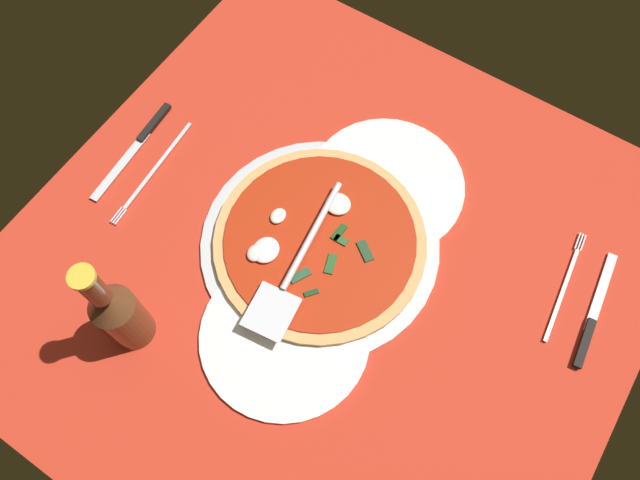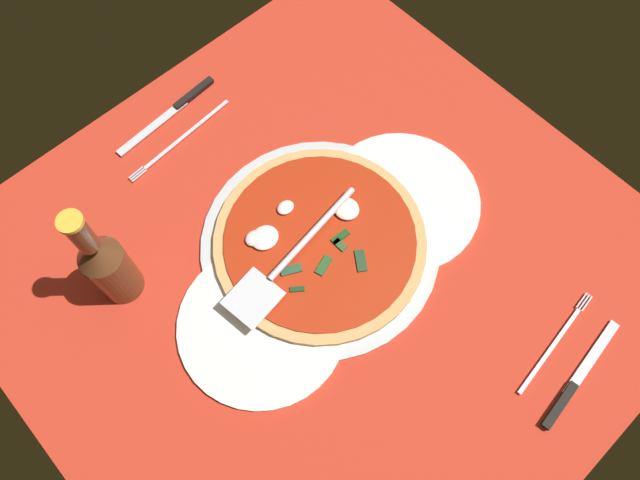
% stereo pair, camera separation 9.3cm
% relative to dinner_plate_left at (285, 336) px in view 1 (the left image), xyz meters
% --- Properties ---
extents(ground_plane, '(0.92, 0.92, 0.01)m').
position_rel_dinner_plate_left_xyz_m(ground_plane, '(0.13, 0.01, -0.01)').
color(ground_plane, red).
extents(checker_pattern, '(0.92, 0.92, 0.00)m').
position_rel_dinner_plate_left_xyz_m(checker_pattern, '(0.13, 0.01, -0.01)').
color(checker_pattern, silver).
rests_on(checker_pattern, ground_plane).
extents(pizza_pan, '(0.37, 0.37, 0.01)m').
position_rel_dinner_plate_left_xyz_m(pizza_pan, '(0.15, 0.04, -0.00)').
color(pizza_pan, silver).
rests_on(pizza_pan, ground_plane).
extents(dinner_plate_left, '(0.25, 0.25, 0.01)m').
position_rel_dinner_plate_left_xyz_m(dinner_plate_left, '(0.00, 0.00, 0.00)').
color(dinner_plate_left, white).
rests_on(dinner_plate_left, ground_plane).
extents(dinner_plate_right, '(0.25, 0.25, 0.01)m').
position_rel_dinner_plate_left_xyz_m(dinner_plate_right, '(0.30, 0.00, 0.00)').
color(dinner_plate_right, white).
rests_on(dinner_plate_right, ground_plane).
extents(pizza, '(0.33, 0.33, 0.02)m').
position_rel_dinner_plate_left_xyz_m(pizza, '(0.15, 0.04, 0.01)').
color(pizza, tan).
rests_on(pizza, pizza_pan).
extents(pizza_server, '(0.27, 0.07, 0.01)m').
position_rel_dinner_plate_left_xyz_m(pizza_server, '(0.09, 0.04, 0.03)').
color(pizza_server, silver).
rests_on(pizza_server, pizza).
extents(place_setting_near, '(0.20, 0.13, 0.01)m').
position_rel_dinner_plate_left_xyz_m(place_setting_near, '(0.28, -0.34, -0.00)').
color(place_setting_near, white).
rests_on(place_setting_near, ground_plane).
extents(place_setting_far, '(0.23, 0.13, 0.01)m').
position_rel_dinner_plate_left_xyz_m(place_setting_far, '(0.12, 0.37, -0.00)').
color(place_setting_far, white).
rests_on(place_setting_far, ground_plane).
extents(beer_bottle, '(0.06, 0.06, 0.22)m').
position_rel_dinner_plate_left_xyz_m(beer_bottle, '(-0.11, 0.19, 0.08)').
color(beer_bottle, '#5A331C').
rests_on(beer_bottle, ground_plane).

